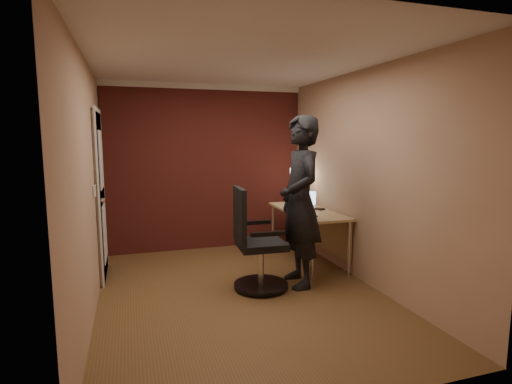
# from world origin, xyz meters

# --- Properties ---
(room) EXTENTS (4.00, 4.00, 4.00)m
(room) POSITION_xyz_m (-0.27, 1.54, 1.37)
(room) COLOR brown
(room) RESTS_ON ground
(desk) EXTENTS (0.60, 1.50, 0.73)m
(desk) POSITION_xyz_m (1.25, 0.83, 0.60)
(desk) COLOR tan
(desk) RESTS_ON ground
(desk_lamp) EXTENTS (0.22, 0.22, 0.54)m
(desk_lamp) POSITION_xyz_m (1.27, 1.31, 1.15)
(desk_lamp) COLOR silver
(desk_lamp) RESTS_ON desk
(laptop) EXTENTS (0.42, 0.40, 0.23)m
(laptop) POSITION_xyz_m (1.23, 1.06, 0.79)
(laptop) COLOR silver
(laptop) RESTS_ON desk
(mouse) EXTENTS (0.07, 0.10, 0.03)m
(mouse) POSITION_xyz_m (1.07, 0.75, 0.75)
(mouse) COLOR black
(mouse) RESTS_ON desk
(phone) EXTENTS (0.09, 0.13, 0.01)m
(phone) POSITION_xyz_m (1.09, 0.42, 0.73)
(phone) COLOR black
(phone) RESTS_ON desk
(wallet) EXTENTS (0.12, 0.14, 0.02)m
(wallet) POSITION_xyz_m (1.35, 0.79, 0.74)
(wallet) COLOR black
(wallet) RESTS_ON desk
(office_chair) EXTENTS (0.62, 0.65, 1.14)m
(office_chair) POSITION_xyz_m (0.19, 0.08, 0.51)
(office_chair) COLOR black
(office_chair) RESTS_ON ground
(person) EXTENTS (0.51, 0.74, 1.97)m
(person) POSITION_xyz_m (0.73, 0.08, 0.98)
(person) COLOR black
(person) RESTS_ON ground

